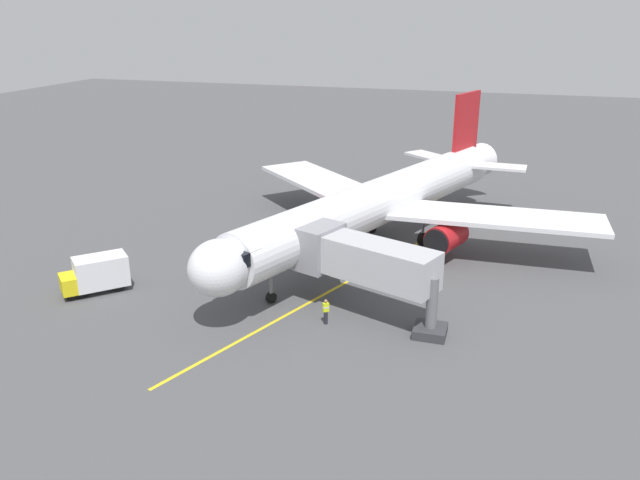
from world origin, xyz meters
TOP-DOWN VIEW (x-y plane):
  - ground_plane at (0.00, 0.00)m, footprint 220.00×220.00m
  - apron_lead_in_line at (1.64, 7.96)m, footprint 14.45×37.47m
  - airplane at (1.54, 1.70)m, footprint 32.53×38.82m
  - jet_bridge at (0.54, 14.15)m, footprint 11.29×6.41m
  - ground_crew_marshaller at (1.92, 16.56)m, footprint 0.47×0.44m
  - ground_crew_wing_walker at (-5.23, -3.88)m, footprint 0.40×0.47m
  - ground_crew_loader at (5.71, 7.87)m, footprint 0.43×0.47m
  - box_truck_near_nose at (18.99, 16.64)m, footprint 4.60×4.66m

SIDE VIEW (x-z plane):
  - ground_plane at x=0.00m, z-range 0.00..0.00m
  - apron_lead_in_line at x=1.64m, z-range 0.00..0.01m
  - ground_crew_marshaller at x=1.92m, z-range 0.03..1.74m
  - ground_crew_wing_walker at x=-5.23m, z-range 0.03..1.74m
  - ground_crew_loader at x=5.71m, z-range 0.03..1.74m
  - box_truck_near_nose at x=18.99m, z-range 0.08..2.70m
  - jet_bridge at x=0.54m, z-range 1.06..6.46m
  - airplane at x=1.54m, z-range -1.75..9.75m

